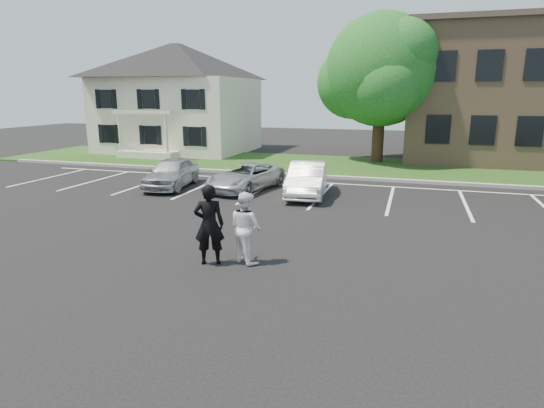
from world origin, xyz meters
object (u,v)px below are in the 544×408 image
Objects in this scene: car_silver_minivan at (246,177)px; car_white_sedan at (307,179)px; house at (178,98)px; man_white_shirt at (246,227)px; tree at (383,73)px; man_black_suit at (209,225)px; car_silver_west at (172,173)px.

car_silver_minivan is 1.02× the size of car_white_sedan.
car_silver_minivan is at bearing -51.04° from house.
man_white_shirt reaches higher than car_silver_minivan.
tree is 2.10× the size of car_silver_minivan.
man_black_suit is 0.51× the size of car_silver_west.
man_white_shirt is 0.43× the size of car_silver_minivan.
man_white_shirt reaches higher than car_silver_west.
man_white_shirt is 8.02m from car_white_sedan.
man_black_suit is 0.48× the size of car_silver_minivan.
man_black_suit is at bearing -59.98° from house.
car_white_sedan is (0.54, 8.40, -0.33)m from man_black_suit.
car_silver_west is (-5.67, 8.21, -0.33)m from man_black_suit.
man_black_suit is 0.91m from man_white_shirt.
man_black_suit reaches higher than car_silver_minivan.
car_silver_minivan is (-3.10, 8.29, -0.32)m from man_white_shirt.
tree is 2.21× the size of car_silver_west.
car_white_sedan is at bearing -101.39° from tree.
man_white_shirt is at bearing -174.81° from man_black_suit.
man_black_suit reaches higher than car_silver_west.
house reaches higher than man_black_suit.
car_silver_minivan is (9.58, -11.85, -3.25)m from house.
tree is at bearing 71.35° from car_white_sedan.
car_white_sedan is at bearing -44.35° from house.
car_silver_minivan is (-2.29, 8.68, -0.43)m from man_black_suit.
car_silver_minivan is (3.38, 0.47, -0.09)m from car_silver_west.
car_white_sedan reaches higher than car_silver_minivan.
tree is 14.35m from car_silver_west.
house is 23.88m from man_black_suit.
house is at bearing -26.13° from man_white_shirt.
car_silver_west is at bearing -63.28° from house.
tree reaches higher than man_white_shirt.
man_black_suit is 1.12× the size of man_white_shirt.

